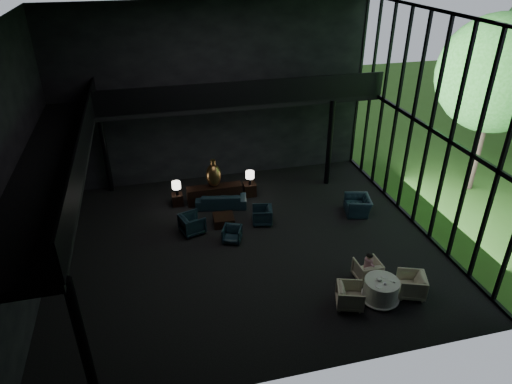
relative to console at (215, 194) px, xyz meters
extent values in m
cube|color=black|center=(0.58, -3.53, -0.38)|extent=(14.00, 12.00, 0.02)
cube|color=black|center=(0.58, -3.53, 7.62)|extent=(14.00, 12.00, 0.02)
cube|color=black|center=(0.58, 2.47, 3.62)|extent=(14.00, 0.04, 8.00)
cube|color=black|center=(0.58, -9.53, 3.62)|extent=(14.00, 0.04, 8.00)
cube|color=black|center=(-6.42, -3.53, 3.62)|extent=(0.04, 12.00, 8.00)
cube|color=black|center=(-5.42, -3.53, 3.62)|extent=(2.00, 12.00, 0.25)
cube|color=black|center=(1.58, 1.47, 3.62)|extent=(12.00, 2.00, 0.25)
cube|color=black|center=(-4.42, -3.53, 4.22)|extent=(0.06, 12.00, 1.00)
cube|color=black|center=(1.58, 0.47, 4.22)|extent=(12.00, 0.06, 1.00)
cylinder|color=black|center=(-4.42, -9.23, 1.62)|extent=(0.24, 0.24, 4.00)
cylinder|color=black|center=(-4.42, 2.17, 1.62)|extent=(0.24, 0.24, 4.00)
cylinder|color=black|center=(5.38, 0.47, 1.62)|extent=(0.24, 0.24, 4.00)
cylinder|color=#382D23|center=(11.58, -1.53, 2.07)|extent=(0.36, 0.36, 4.90)
sphere|color=#2B5E21|center=(11.58, -1.53, 4.87)|extent=(4.80, 4.80, 4.80)
cube|color=black|center=(0.00, 0.00, 0.00)|extent=(2.37, 0.54, 0.76)
ellipsoid|color=#985624|center=(0.00, 0.05, 0.88)|extent=(0.65, 0.65, 1.01)
cylinder|color=#985624|center=(0.00, 0.05, 1.49)|extent=(0.22, 0.22, 0.21)
cube|color=black|center=(-1.60, 0.13, -0.12)|extent=(0.46, 0.46, 0.51)
cylinder|color=black|center=(-1.60, 0.07, 0.29)|extent=(0.11, 0.11, 0.33)
cylinder|color=white|center=(-1.60, 0.07, 0.60)|extent=(0.37, 0.37, 0.30)
cube|color=black|center=(1.60, 0.20, -0.09)|extent=(0.53, 0.53, 0.58)
cylinder|color=black|center=(1.60, 0.11, 0.37)|extent=(0.11, 0.11, 0.33)
cylinder|color=white|center=(1.60, 0.11, 0.69)|extent=(0.38, 0.38, 0.30)
imported|color=black|center=(0.20, -0.47, 0.06)|extent=(2.30, 1.06, 0.87)
imported|color=black|center=(-1.24, -2.16, 0.11)|extent=(1.13, 1.17, 0.97)
imported|color=black|center=(1.56, -2.16, 0.03)|extent=(0.89, 0.93, 0.81)
imported|color=#19252C|center=(0.14, -3.13, -0.07)|extent=(0.77, 0.75, 0.61)
imported|color=black|center=(5.62, -2.37, 0.13)|extent=(1.01, 1.31, 1.02)
cube|color=black|center=(0.05, -1.85, -0.20)|extent=(0.85, 0.85, 0.36)
cylinder|color=white|center=(4.06, -7.40, 0.00)|extent=(1.09, 1.09, 0.75)
cone|color=white|center=(4.06, -7.40, -0.33)|extent=(1.23, 1.23, 0.10)
imported|color=#BEB59D|center=(4.10, -6.37, 0.05)|extent=(0.84, 0.79, 0.85)
imported|color=beige|center=(5.11, -7.42, 0.09)|extent=(1.12, 1.15, 0.94)
imported|color=beige|center=(3.01, -7.42, 0.06)|extent=(1.04, 1.07, 0.88)
cylinder|color=beige|center=(4.09, -6.40, 0.28)|extent=(0.29, 0.29, 0.41)
sphere|color=#D8A884|center=(4.09, -6.40, 0.59)|extent=(0.21, 0.21, 0.21)
ellipsoid|color=black|center=(4.09, -6.40, 0.62)|extent=(0.22, 0.22, 0.14)
cylinder|color=white|center=(3.83, -7.62, 0.38)|extent=(0.22, 0.22, 0.01)
cylinder|color=white|center=(4.23, -7.24, 0.38)|extent=(0.27, 0.27, 0.01)
cylinder|color=white|center=(4.36, -7.46, 0.38)|extent=(0.19, 0.19, 0.01)
cylinder|color=white|center=(4.38, -7.55, 0.41)|extent=(0.09, 0.09, 0.06)
ellipsoid|color=white|center=(3.97, -7.35, 0.42)|extent=(0.18, 0.18, 0.09)
cylinder|color=#99999E|center=(4.05, -7.57, 0.41)|extent=(0.08, 0.08, 0.07)
camera|label=1|loc=(-2.42, -17.17, 9.65)|focal=32.00mm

